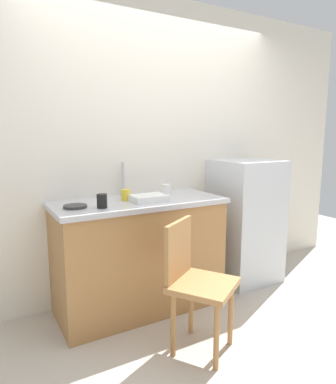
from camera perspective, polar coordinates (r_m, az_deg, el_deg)
ground_plane at (r=2.78m, az=7.83°, el=-22.30°), size 8.00×8.00×0.00m
back_wall at (r=3.21m, az=-2.61°, el=7.27°), size 4.80×0.10×2.67m
cabinet_base at (r=2.94m, az=-4.81°, el=-10.67°), size 1.36×0.60×0.90m
countertop at (r=2.81m, az=-4.95°, el=-1.68°), size 1.40×0.64×0.04m
faucet at (r=3.00m, az=-7.51°, el=2.15°), size 0.02×0.02×0.29m
refrigerator at (r=3.53m, az=12.72°, el=-4.66°), size 0.59×0.57×1.21m
chair at (r=2.38m, az=4.50°, el=-14.32°), size 0.55×0.55×0.89m
dish_tray at (r=2.73m, az=-3.23°, el=-1.02°), size 0.28×0.20×0.05m
hotplate at (r=2.58m, az=-15.21°, el=-2.34°), size 0.17×0.17×0.02m
cup_white at (r=3.02m, az=-0.25°, el=0.42°), size 0.08×0.08×0.09m
cup_yellow at (r=2.78m, az=-7.08°, el=-0.47°), size 0.07×0.07×0.09m
cup_black at (r=2.52m, az=-10.95°, el=-1.47°), size 0.07×0.07×0.10m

